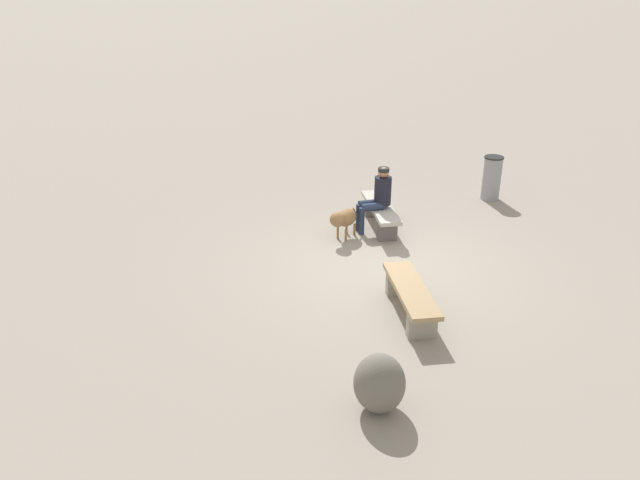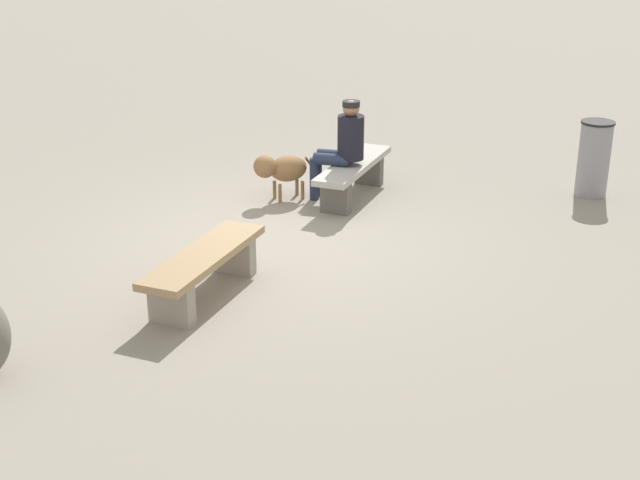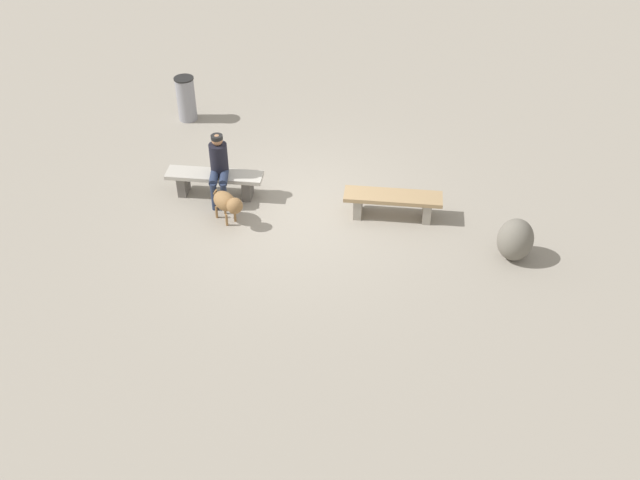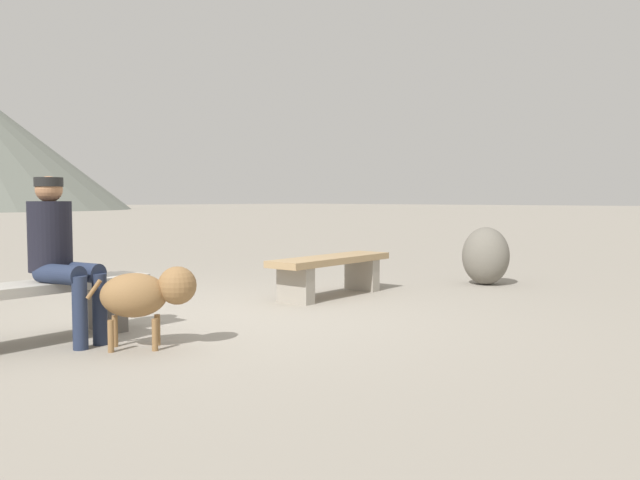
# 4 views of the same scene
# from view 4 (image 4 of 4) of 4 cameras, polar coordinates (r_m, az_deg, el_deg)

# --- Properties ---
(ground) EXTENTS (210.00, 210.00, 0.06)m
(ground) POSITION_cam_4_polar(r_m,az_deg,el_deg) (6.14, -8.45, -7.09)
(ground) COLOR gray
(bench_left) EXTENTS (1.77, 0.59, 0.46)m
(bench_left) POSITION_cam_4_polar(r_m,az_deg,el_deg) (7.32, 0.97, -2.55)
(bench_left) COLOR gray
(bench_left) RESTS_ON ground
(bench_right) EXTENTS (1.81, 0.55, 0.47)m
(bench_right) POSITION_cam_4_polar(r_m,az_deg,el_deg) (5.42, -23.80, -4.95)
(bench_right) COLOR #605B56
(bench_right) RESTS_ON ground
(seated_person) EXTENTS (0.42, 0.67, 1.29)m
(seated_person) POSITION_cam_4_polar(r_m,az_deg,el_deg) (5.35, -22.21, -0.57)
(seated_person) COLOR black
(seated_person) RESTS_ON ground
(dog) EXTENTS (0.68, 0.62, 0.61)m
(dog) POSITION_cam_4_polar(r_m,az_deg,el_deg) (4.94, -15.12, -4.58)
(dog) COLOR olive
(dog) RESTS_ON ground
(boulder) EXTENTS (0.78, 0.79, 0.75)m
(boulder) POSITION_cam_4_polar(r_m,az_deg,el_deg) (8.59, 14.50, -1.38)
(boulder) COLOR #6B665B
(boulder) RESTS_ON ground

